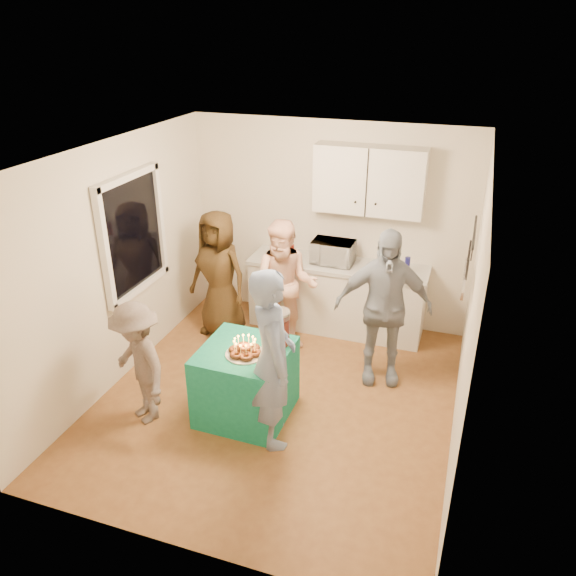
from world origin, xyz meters
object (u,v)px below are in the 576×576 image
(punch_jar, at_px, (278,329))
(woman_back_center, at_px, (285,286))
(party_table, at_px, (246,382))
(microwave, at_px, (333,252))
(counter, at_px, (336,298))
(child_near_left, at_px, (139,364))
(man_birthday, at_px, (272,359))
(woman_back_right, at_px, (383,307))
(woman_back_left, at_px, (219,274))

(punch_jar, height_order, woman_back_center, woman_back_center)
(party_table, bearing_deg, microwave, 80.29)
(counter, distance_m, woman_back_center, 0.89)
(party_table, bearing_deg, counter, 78.38)
(microwave, bearing_deg, child_near_left, -117.08)
(party_table, relative_size, man_birthday, 0.48)
(microwave, bearing_deg, woman_back_center, -121.09)
(counter, height_order, woman_back_right, woman_back_right)
(counter, bearing_deg, microwave, 180.00)
(man_birthday, relative_size, woman_back_right, 1.00)
(microwave, height_order, woman_back_left, woman_back_left)
(party_table, distance_m, woman_back_left, 1.80)
(man_birthday, height_order, woman_back_center, man_birthday)
(man_birthday, height_order, woman_back_left, man_birthday)
(party_table, relative_size, woman_back_center, 0.53)
(punch_jar, relative_size, woman_back_right, 0.19)
(punch_jar, relative_size, man_birthday, 0.19)
(microwave, relative_size, woman_back_left, 0.32)
(woman_back_center, bearing_deg, man_birthday, -85.24)
(party_table, height_order, man_birthday, man_birthday)
(microwave, distance_m, woman_back_center, 0.80)
(punch_jar, bearing_deg, woman_back_center, 105.89)
(counter, distance_m, woman_back_right, 1.29)
(counter, relative_size, woman_back_center, 1.36)
(punch_jar, height_order, man_birthday, man_birthday)
(woman_back_center, bearing_deg, punch_jar, -84.45)
(counter, bearing_deg, woman_back_center, -126.40)
(counter, height_order, woman_back_center, woman_back_center)
(counter, bearing_deg, woman_back_right, -52.42)
(party_table, height_order, punch_jar, punch_jar)
(man_birthday, height_order, woman_back_right, woman_back_right)
(woman_back_center, distance_m, woman_back_right, 1.25)
(counter, height_order, woman_back_left, woman_back_left)
(woman_back_center, height_order, child_near_left, woman_back_center)
(party_table, relative_size, child_near_left, 0.66)
(party_table, relative_size, punch_jar, 2.50)
(woman_back_left, bearing_deg, woman_back_right, 0.78)
(woman_back_left, bearing_deg, party_table, -45.57)
(punch_jar, bearing_deg, man_birthday, -76.96)
(woman_back_left, distance_m, woman_back_right, 2.14)
(woman_back_left, relative_size, woman_back_center, 1.00)
(woman_back_center, bearing_deg, child_near_left, -126.94)
(woman_back_center, xyz_separation_m, woman_back_right, (1.21, -0.31, 0.08))
(counter, height_order, microwave, microwave)
(woman_back_left, xyz_separation_m, child_near_left, (0.00, -1.86, -0.16))
(child_near_left, bearing_deg, man_birthday, 38.87)
(punch_jar, relative_size, child_near_left, 0.26)
(microwave, xyz_separation_m, woman_back_left, (-1.30, -0.57, -0.24))
(woman_back_left, bearing_deg, man_birthday, -40.70)
(punch_jar, height_order, child_near_left, child_near_left)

